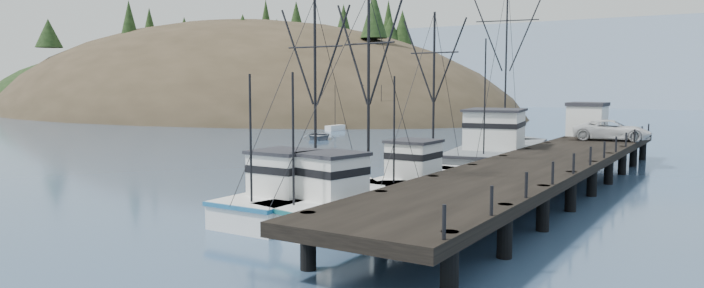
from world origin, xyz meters
name	(u,v)px	position (x,y,z in m)	size (l,w,h in m)	color
ground	(170,213)	(0.00, 0.00, 0.00)	(400.00, 400.00, 0.00)	#314A6C
pier	(546,163)	(14.00, 16.00, 1.69)	(6.00, 44.00, 2.00)	black
headland	(214,134)	(-74.95, 78.61, -4.55)	(134.80, 78.00, 51.00)	#382D1E
distant_ridge	(687,107)	(10.00, 170.00, 0.00)	(360.00, 40.00, 26.00)	#9EB2C6
distant_ridge_far	(521,103)	(-40.00, 185.00, 0.00)	(180.00, 25.00, 18.00)	silver
moored_sailboats	(321,123)	(-30.96, 57.00, 0.33)	(22.71, 17.96, 6.35)	white
trawler_near	(354,203)	(8.56, 3.47, 0.82)	(5.13, 10.75, 10.90)	white
trawler_mid	(304,198)	(5.84, 3.23, 0.82)	(3.65, 10.76, 10.79)	white
trawler_far	(425,182)	(8.58, 11.04, 0.82)	(3.47, 10.35, 10.75)	white
work_vessel	(500,154)	(8.59, 23.63, 1.23)	(7.64, 17.72, 14.46)	slate
pier_shed	(587,119)	(12.50, 34.00, 3.42)	(3.00, 3.20, 2.80)	silver
pickup_truck	(612,130)	(15.06, 30.45, 2.79)	(2.62, 5.68, 1.58)	silver
motorboat	(319,139)	(-17.83, 37.81, 0.00)	(3.79, 5.31, 1.10)	slate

